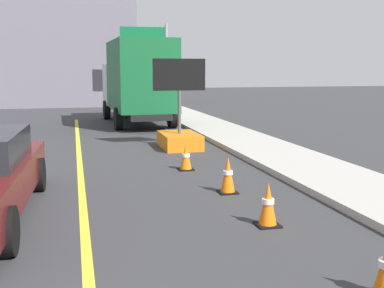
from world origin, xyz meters
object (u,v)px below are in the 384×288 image
object	(u,v)px
arrow_board_trailer	(179,132)
traffic_cone_mid_lane	(268,205)
traffic_cone_far_lane	(228,175)
highway_guide_sign	(153,51)
box_truck	(138,81)
traffic_cone_curbside	(186,157)

from	to	relation	value
arrow_board_trailer	traffic_cone_mid_lane	xyz separation A→B (m)	(-0.26, -7.48, -0.14)
arrow_board_trailer	traffic_cone_far_lane	world-z (taller)	arrow_board_trailer
highway_guide_sign	arrow_board_trailer	bearing A→B (deg)	-96.27
box_truck	traffic_cone_far_lane	world-z (taller)	box_truck
arrow_board_trailer	traffic_cone_curbside	size ratio (longest dim) A/B	4.33
highway_guide_sign	traffic_cone_far_lane	size ratio (longest dim) A/B	6.99
traffic_cone_curbside	highway_guide_sign	bearing A→B (deg)	83.08
arrow_board_trailer	highway_guide_sign	xyz separation A→B (m)	(1.53, 13.95, 2.94)
arrow_board_trailer	traffic_cone_mid_lane	bearing A→B (deg)	-92.02
highway_guide_sign	traffic_cone_mid_lane	distance (m)	21.72
box_truck	traffic_cone_mid_lane	xyz separation A→B (m)	(0.13, -14.03, -1.56)
highway_guide_sign	traffic_cone_curbside	bearing A→B (deg)	-96.92
box_truck	highway_guide_sign	xyz separation A→B (m)	(1.92, 7.40, 1.53)
highway_guide_sign	traffic_cone_mid_lane	size ratio (longest dim) A/B	7.28
arrow_board_trailer	traffic_cone_curbside	bearing A→B (deg)	-99.76
traffic_cone_mid_lane	traffic_cone_curbside	bearing A→B (deg)	93.78
traffic_cone_mid_lane	traffic_cone_far_lane	distance (m)	2.02
traffic_cone_mid_lane	traffic_cone_far_lane	size ratio (longest dim) A/B	0.96
arrow_board_trailer	highway_guide_sign	world-z (taller)	highway_guide_sign
box_truck	traffic_cone_far_lane	bearing A→B (deg)	-89.31
box_truck	traffic_cone_curbside	xyz separation A→B (m)	(-0.16, -9.73, -1.59)
arrow_board_trailer	traffic_cone_mid_lane	size ratio (longest dim) A/B	3.93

